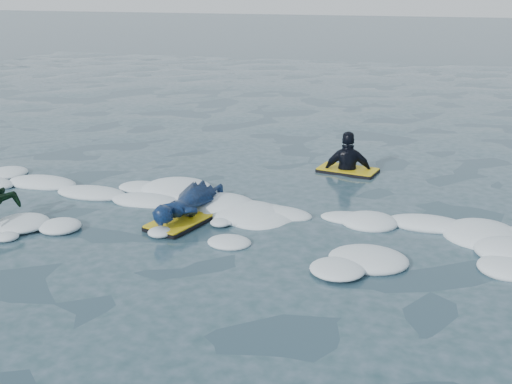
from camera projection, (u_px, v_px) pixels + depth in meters
The scene contains 4 objects.
ground at pixel (136, 238), 8.94m from camera, with size 120.00×120.00×0.00m, color #1C3545.
foam_band at pixel (167, 214), 9.88m from camera, with size 12.00×3.10×0.30m, color white, non-canonical shape.
prone_woman_unit at pixel (187, 205), 9.59m from camera, with size 0.89×1.74×0.44m.
waiting_rider_unit at pixel (348, 174), 11.98m from camera, with size 1.18×0.79×1.63m.
Camera 1 is at (3.97, -7.46, 3.42)m, focal length 45.00 mm.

